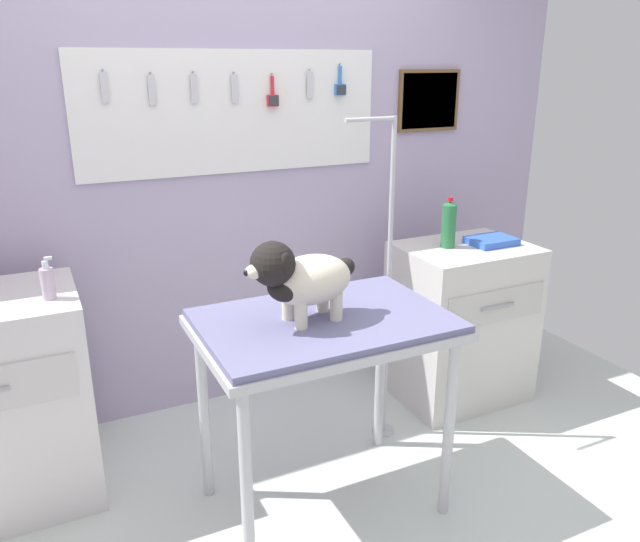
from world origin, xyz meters
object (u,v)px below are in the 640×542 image
at_px(dog, 300,278).
at_px(soda_bottle, 449,224).
at_px(cabinet_right, 461,322).
at_px(grooming_arm, 386,298).
at_px(grooming_table, 324,339).
at_px(pump_bottle_white, 48,283).

relative_size(dog, soda_bottle, 1.75).
xyz_separation_m(dog, cabinet_right, (1.17, 0.51, -0.60)).
height_order(grooming_arm, soda_bottle, grooming_arm).
xyz_separation_m(cabinet_right, soda_bottle, (-0.10, 0.03, 0.55)).
bearing_deg(dog, grooming_arm, 30.45).
height_order(grooming_table, soda_bottle, soda_bottle).
bearing_deg(grooming_arm, cabinet_right, 15.08).
bearing_deg(pump_bottle_white, soda_bottle, 0.72).
relative_size(grooming_arm, soda_bottle, 5.95).
distance_m(dog, cabinet_right, 1.41).
relative_size(grooming_table, cabinet_right, 1.12).
bearing_deg(grooming_table, pump_bottle_white, 151.48).
bearing_deg(soda_bottle, grooming_arm, -158.67).
relative_size(cabinet_right, soda_bottle, 3.30).
height_order(grooming_table, cabinet_right, cabinet_right).
height_order(dog, cabinet_right, dog).
distance_m(dog, pump_bottle_white, 0.98).
distance_m(cabinet_right, soda_bottle, 0.56).
height_order(grooming_arm, cabinet_right, grooming_arm).
bearing_deg(pump_bottle_white, cabinet_right, -0.17).
relative_size(grooming_table, soda_bottle, 3.69).
xyz_separation_m(dog, soda_bottle, (1.07, 0.54, -0.04)).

